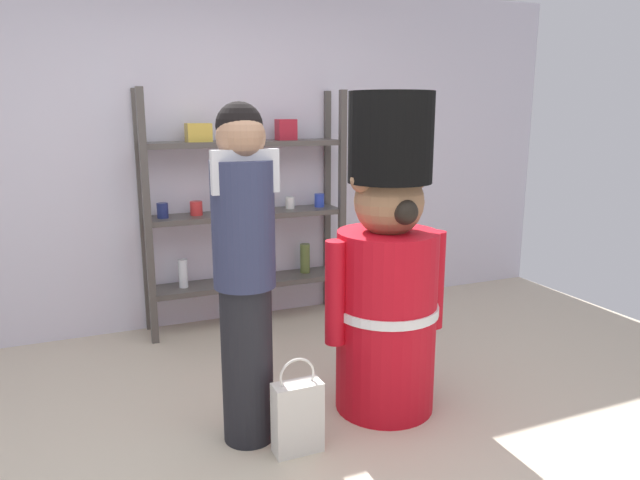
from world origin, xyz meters
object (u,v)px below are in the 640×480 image
object	(u,v)px
shopping_bag	(298,416)
person_shopper	(245,266)
teddy_bear_guard	(387,273)
merchandise_shelf	(245,210)

from	to	relation	value
shopping_bag	person_shopper	bearing A→B (deg)	130.71
person_shopper	shopping_bag	bearing A→B (deg)	-49.29
teddy_bear_guard	person_shopper	distance (m)	0.80
merchandise_shelf	shopping_bag	xyz separation A→B (m)	(-0.28, -1.84, -0.71)
merchandise_shelf	teddy_bear_guard	distance (m)	1.65
person_shopper	merchandise_shelf	bearing A→B (deg)	73.96
merchandise_shelf	teddy_bear_guard	world-z (taller)	merchandise_shelf
teddy_bear_guard	merchandise_shelf	bearing A→B (deg)	101.42
teddy_bear_guard	shopping_bag	bearing A→B (deg)	-159.37
person_shopper	teddy_bear_guard	bearing A→B (deg)	1.12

